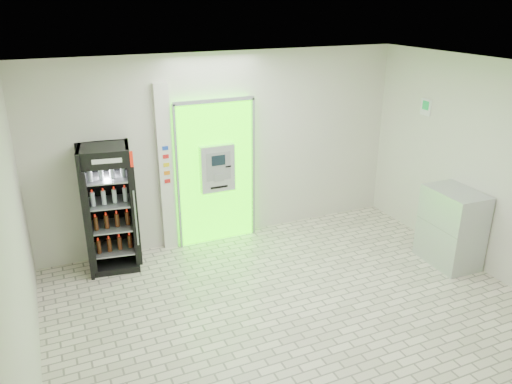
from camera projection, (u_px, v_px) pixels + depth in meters
ground at (297, 313)px, 6.32m from camera, size 6.00×6.00×0.00m
room_shell at (301, 176)px, 5.65m from camera, size 6.00×6.00×6.00m
atm_assembly at (215, 171)px, 7.87m from camera, size 1.30×0.24×2.33m
pillar at (166, 169)px, 7.57m from camera, size 0.22×0.11×2.60m
beverage_cooler at (110, 210)px, 7.15m from camera, size 0.78×0.73×1.84m
steel_cabinet at (451, 227)px, 7.35m from camera, size 0.61×0.89×1.15m
exit_sign at (426, 107)px, 7.86m from camera, size 0.02×0.22×0.26m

